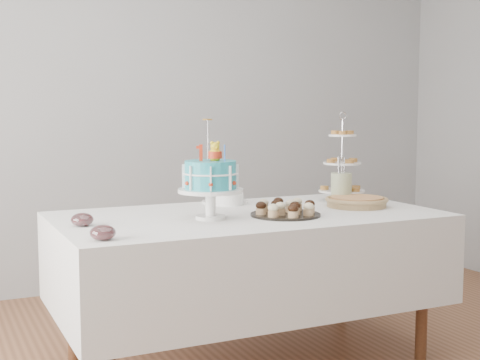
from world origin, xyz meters
name	(u,v)px	position (x,y,z in m)	size (l,w,h in m)	color
walls	(277,97)	(0.00, 0.00, 1.35)	(5.04, 4.04, 2.70)	#A8ABAD
table	(248,257)	(0.00, 0.30, 0.54)	(1.92, 1.02, 0.77)	silver
birthday_cake	(211,192)	(-0.24, 0.22, 0.90)	(0.31, 0.31, 0.48)	white
cupcake_tray	(286,208)	(0.13, 0.15, 0.81)	(0.35, 0.35, 0.08)	black
pie	(357,201)	(0.64, 0.27, 0.80)	(0.34, 0.34, 0.05)	tan
tiered_stand	(342,164)	(0.70, 0.50, 0.98)	(0.26, 0.26, 0.51)	silver
plate_stack	(229,199)	(0.04, 0.62, 0.80)	(0.16, 0.16, 0.06)	white
pastry_plate	(225,200)	(0.05, 0.70, 0.79)	(0.26, 0.26, 0.04)	white
jam_bowl_a	(103,233)	(-0.83, -0.07, 0.80)	(0.11, 0.11, 0.06)	silver
jam_bowl_b	(82,220)	(-0.84, 0.29, 0.80)	(0.10, 0.10, 0.06)	silver
utensil_pitcher	(341,187)	(0.64, 0.42, 0.86)	(0.12, 0.12, 0.26)	beige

